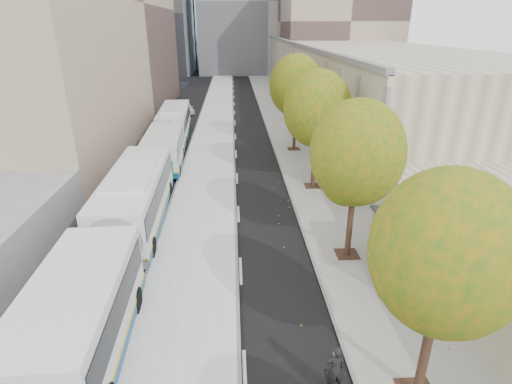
{
  "coord_description": "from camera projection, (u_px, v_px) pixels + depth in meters",
  "views": [
    {
      "loc": [
        -1.84,
        -3.59,
        10.5
      ],
      "look_at": [
        -0.74,
        15.38,
        2.5
      ],
      "focal_mm": 28.0,
      "sensor_mm": 36.0,
      "label": 1
    }
  ],
  "objects": [
    {
      "name": "bus_near",
      "position": [
        119.0,
        233.0,
        18.21
      ],
      "size": [
        3.3,
        18.81,
        3.12
      ],
      "rotation": [
        0.0,
        0.0,
        0.03
      ],
      "color": "silver",
      "rests_on": "ground"
    },
    {
      "name": "cyclist",
      "position": [
        334.0,
        380.0,
        11.83
      ],
      "size": [
        0.62,
        1.62,
        2.03
      ],
      "rotation": [
        0.0,
        0.0,
        0.1
      ],
      "color": "black",
      "rests_on": "ground"
    },
    {
      "name": "bus_platform",
      "position": [
        213.0,
        139.0,
        39.44
      ],
      "size": [
        4.25,
        150.0,
        0.15
      ],
      "primitive_type": "cube",
      "color": "#BDBDBD",
      "rests_on": "ground"
    },
    {
      "name": "tree_d",
      "position": [
        317.0,
        109.0,
        25.79
      ],
      "size": [
        4.4,
        4.4,
        7.6
      ],
      "color": "black",
      "rests_on": "sidewalk"
    },
    {
      "name": "building_midrise",
      "position": [
        20.0,
        2.0,
        39.15
      ],
      "size": [
        24.0,
        46.0,
        25.0
      ],
      "primitive_type": "cube",
      "color": "tan",
      "rests_on": "ground"
    },
    {
      "name": "tree_b",
      "position": [
        447.0,
        253.0,
        10.31
      ],
      "size": [
        4.0,
        4.0,
        6.97
      ],
      "color": "black",
      "rests_on": "sidewalk"
    },
    {
      "name": "sidewalk",
      "position": [
        293.0,
        138.0,
        39.88
      ],
      "size": [
        4.75,
        150.0,
        0.08
      ],
      "primitive_type": "cube",
      "color": "gray",
      "rests_on": "ground"
    },
    {
      "name": "tree_c",
      "position": [
        357.0,
        153.0,
        17.59
      ],
      "size": [
        4.2,
        4.2,
        7.28
      ],
      "color": "black",
      "rests_on": "sidewalk"
    },
    {
      "name": "bus_shelter",
      "position": [
        412.0,
        235.0,
        17.01
      ],
      "size": [
        1.9,
        4.4,
        2.53
      ],
      "color": "#383A3F",
      "rests_on": "sidewalk"
    },
    {
      "name": "building_far_block",
      "position": [
        265.0,
        3.0,
        90.32
      ],
      "size": [
        30.0,
        18.0,
        30.0
      ],
      "primitive_type": "cube",
      "color": "gray",
      "rests_on": "ground"
    },
    {
      "name": "bus_far",
      "position": [
        171.0,
        132.0,
        35.87
      ],
      "size": [
        3.38,
        17.69,
        2.93
      ],
      "rotation": [
        0.0,
        0.0,
        0.05
      ],
      "color": "silver",
      "rests_on": "ground"
    },
    {
      "name": "distant_car",
      "position": [
        186.0,
        108.0,
        50.7
      ],
      "size": [
        2.66,
        4.25,
        1.35
      ],
      "primitive_type": "imported",
      "rotation": [
        0.0,
        0.0,
        0.29
      ],
      "color": "silver",
      "rests_on": "ground"
    },
    {
      "name": "tree_e",
      "position": [
        296.0,
        86.0,
        33.99
      ],
      "size": [
        4.6,
        4.6,
        7.92
      ],
      "color": "black",
      "rests_on": "sidewalk"
    },
    {
      "name": "building_tan",
      "position": [
        337.0,
        67.0,
        65.64
      ],
      "size": [
        18.0,
        92.0,
        8.0
      ],
      "primitive_type": "cube",
      "color": "gray",
      "rests_on": "ground"
    }
  ]
}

